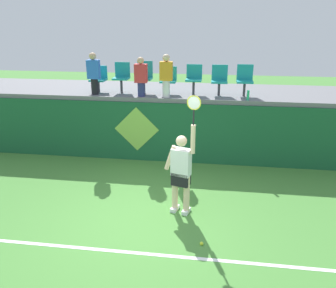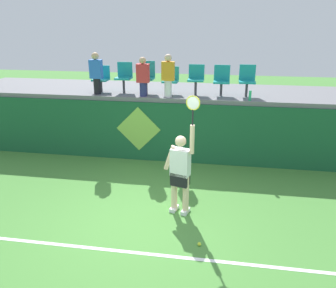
# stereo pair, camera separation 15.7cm
# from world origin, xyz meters

# --- Properties ---
(ground_plane) EXTENTS (40.00, 40.00, 0.00)m
(ground_plane) POSITION_xyz_m (0.00, 0.00, 0.00)
(ground_plane) COLOR #478438
(court_back_wall) EXTENTS (12.99, 0.20, 1.70)m
(court_back_wall) POSITION_xyz_m (0.00, 3.26, 0.85)
(court_back_wall) COLOR #195633
(court_back_wall) RESTS_ON ground_plane
(spectator_platform) EXTENTS (12.99, 2.59, 0.12)m
(spectator_platform) POSITION_xyz_m (0.00, 4.50, 1.76)
(spectator_platform) COLOR slate
(spectator_platform) RESTS_ON court_back_wall
(court_baseline_stripe) EXTENTS (11.69, 0.08, 0.01)m
(court_baseline_stripe) POSITION_xyz_m (0.00, -0.98, 0.00)
(court_baseline_stripe) COLOR white
(court_baseline_stripe) RESTS_ON ground_plane
(tennis_player) EXTENTS (0.74, 0.35, 2.51)m
(tennis_player) POSITION_xyz_m (0.72, 0.50, 0.95)
(tennis_player) COLOR white
(tennis_player) RESTS_ON ground_plane
(tennis_ball) EXTENTS (0.07, 0.07, 0.07)m
(tennis_ball) POSITION_xyz_m (1.21, -0.60, 0.03)
(tennis_ball) COLOR #D1E533
(tennis_ball) RESTS_ON ground_plane
(water_bottle) EXTENTS (0.07, 0.07, 0.26)m
(water_bottle) POSITION_xyz_m (2.18, 3.32, 1.95)
(water_bottle) COLOR #26B272
(water_bottle) RESTS_ON spectator_platform
(stadium_chair_0) EXTENTS (0.44, 0.42, 0.75)m
(stadium_chair_0) POSITION_xyz_m (-2.07, 3.87, 2.23)
(stadium_chair_0) COLOR #38383D
(stadium_chair_0) RESTS_ON spectator_platform
(stadium_chair_1) EXTENTS (0.44, 0.42, 0.86)m
(stadium_chair_1) POSITION_xyz_m (-1.38, 3.88, 2.30)
(stadium_chair_1) COLOR #38383D
(stadium_chair_1) RESTS_ON spectator_platform
(stadium_chair_2) EXTENTS (0.44, 0.42, 0.90)m
(stadium_chair_2) POSITION_xyz_m (-0.71, 3.88, 2.32)
(stadium_chair_2) COLOR #38383D
(stadium_chair_2) RESTS_ON spectator_platform
(stadium_chair_3) EXTENTS (0.44, 0.42, 0.76)m
(stadium_chair_3) POSITION_xyz_m (-0.01, 3.87, 2.24)
(stadium_chair_3) COLOR #38383D
(stadium_chair_3) RESTS_ON spectator_platform
(stadium_chair_4) EXTENTS (0.44, 0.42, 0.83)m
(stadium_chair_4) POSITION_xyz_m (0.71, 3.87, 2.30)
(stadium_chair_4) COLOR #38383D
(stadium_chair_4) RESTS_ON spectator_platform
(stadium_chair_5) EXTENTS (0.44, 0.42, 0.83)m
(stadium_chair_5) POSITION_xyz_m (1.42, 3.88, 2.28)
(stadium_chair_5) COLOR #38383D
(stadium_chair_5) RESTS_ON spectator_platform
(stadium_chair_6) EXTENTS (0.44, 0.42, 0.85)m
(stadium_chair_6) POSITION_xyz_m (2.11, 3.88, 2.30)
(stadium_chair_6) COLOR #38383D
(stadium_chair_6) RESTS_ON spectator_platform
(spectator_0) EXTENTS (0.34, 0.20, 1.15)m
(spectator_0) POSITION_xyz_m (-0.01, 3.42, 2.42)
(spectator_0) COLOR white
(spectator_0) RESTS_ON spectator_platform
(spectator_1) EXTENTS (0.34, 0.20, 1.07)m
(spectator_1) POSITION_xyz_m (-0.71, 3.42, 2.37)
(spectator_1) COLOR navy
(spectator_1) RESTS_ON spectator_platform
(spectator_2) EXTENTS (0.34, 0.20, 1.16)m
(spectator_2) POSITION_xyz_m (-2.07, 3.48, 2.43)
(spectator_2) COLOR black
(spectator_2) RESTS_ON spectator_platform
(wall_signage_mount) EXTENTS (1.27, 0.01, 1.57)m
(wall_signage_mount) POSITION_xyz_m (-0.81, 3.15, 0.00)
(wall_signage_mount) COLOR #195633
(wall_signage_mount) RESTS_ON ground_plane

